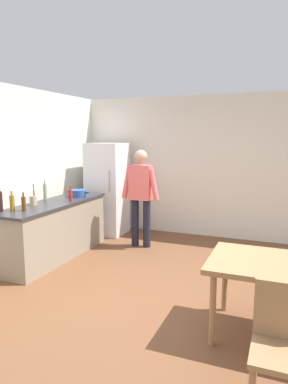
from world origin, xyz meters
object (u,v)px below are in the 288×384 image
(bottle_beer_brown, at_px, (24,203))
(person, at_px, (141,192))
(refrigerator, at_px, (107,189))
(bottle_vinegar_tall, at_px, (45,192))
(cooking_pot, at_px, (78,193))
(bottle_oil_amber, at_px, (12,203))
(utensil_jar, at_px, (33,200))
(chair, at_px, (283,341))
(bottle_sauce_red, at_px, (71,195))
(bottle_wine_dark, at_px, (0,201))
(dining_table, at_px, (285,271))

(bottle_beer_brown, bearing_deg, person, 59.43)
(refrigerator, height_order, bottle_vinegar_tall, refrigerator)
(bottle_beer_brown, height_order, bottle_vinegar_tall, bottle_vinegar_tall)
(cooking_pot, bearing_deg, bottle_oil_amber, -98.41)
(cooking_pot, xyz_separation_m, utensil_jar, (-0.21, -0.90, 0.02))
(cooking_pot, distance_m, bottle_vinegar_tall, 0.58)
(chair, distance_m, cooking_pot, 4.28)
(person, bearing_deg, cooking_pot, -154.88)
(chair, bearing_deg, bottle_sauce_red, 134.56)
(refrigerator, distance_m, bottle_beer_brown, 2.30)
(utensil_jar, relative_size, bottle_wine_dark, 0.94)
(bottle_vinegar_tall, xyz_separation_m, bottle_oil_amber, (0.12, -0.87, -0.02))
(bottle_oil_amber, bearing_deg, bottle_beer_brown, 24.22)
(bottle_vinegar_tall, relative_size, bottle_oil_amber, 1.14)
(bottle_beer_brown, distance_m, bottle_vinegar_tall, 0.85)
(refrigerator, distance_m, cooking_pot, 1.01)
(chair, bearing_deg, utensil_jar, 143.22)
(bottle_vinegar_tall, bearing_deg, bottle_oil_amber, -82.21)
(bottle_sauce_red, bearing_deg, utensil_jar, -123.48)
(bottle_oil_amber, bearing_deg, bottle_sauce_red, 71.57)
(refrigerator, relative_size, cooking_pot, 4.50)
(refrigerator, height_order, person, refrigerator)
(person, height_order, bottle_vinegar_tall, person)
(chair, height_order, bottle_beer_brown, bottle_beer_brown)
(bottle_beer_brown, bearing_deg, utensil_jar, 111.86)
(chair, relative_size, bottle_sauce_red, 3.79)
(chair, height_order, bottle_vinegar_tall, bottle_vinegar_tall)
(bottle_wine_dark, bearing_deg, bottle_vinegar_tall, 89.64)
(bottle_oil_amber, bearing_deg, bottle_wine_dark, -142.58)
(chair, xyz_separation_m, bottle_vinegar_tall, (-3.64, 2.17, 0.50))
(bottle_vinegar_tall, bearing_deg, chair, -30.83)
(refrigerator, bearing_deg, cooking_pot, -91.39)
(bottle_wine_dark, distance_m, bottle_sauce_red, 1.13)
(utensil_jar, distance_m, bottle_oil_amber, 0.45)
(bottle_wine_dark, height_order, bottle_sauce_red, bottle_wine_dark)
(refrigerator, bearing_deg, bottle_sauce_red, -86.32)
(refrigerator, distance_m, utensil_jar, 1.93)
(bottle_sauce_red, relative_size, bottle_oil_amber, 0.86)
(refrigerator, height_order, cooking_pot, refrigerator)
(person, relative_size, utensil_jar, 5.31)
(person, distance_m, utensil_jar, 1.80)
(cooking_pot, xyz_separation_m, bottle_vinegar_tall, (-0.32, -0.48, 0.08))
(bottle_oil_amber, bearing_deg, utensil_jar, 91.56)
(chair, xyz_separation_m, utensil_jar, (-3.54, 1.76, 0.44))
(refrigerator, xyz_separation_m, bottle_wine_dark, (-0.35, -2.46, 0.15))
(dining_table, height_order, utensil_jar, utensil_jar)
(chair, bearing_deg, person, 116.65)
(person, height_order, bottle_beer_brown, person)
(dining_table, bearing_deg, chair, -90.00)
(dining_table, height_order, bottle_wine_dark, bottle_wine_dark)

